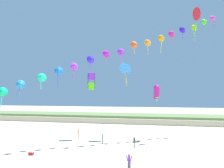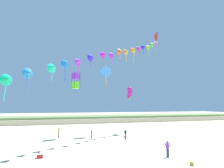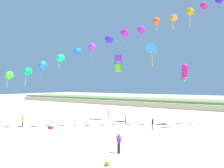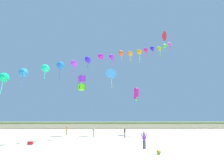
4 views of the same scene
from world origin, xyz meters
The scene contains 13 objects.
ground_plane centered at (0.00, 0.00, 0.00)m, with size 240.00×240.00×0.00m, color beige.
dune_ridge centered at (0.00, 44.80, 0.95)m, with size 120.00×13.12×1.91m.
person_near_left centered at (-4.94, 18.24, 0.91)m, with size 0.34×0.52×1.57m.
person_near_right centered at (4.90, 13.65, 0.89)m, with size 0.23×0.54×1.55m.
person_mid_center centered at (-10.54, 5.74, 0.93)m, with size 0.36×0.52×1.60m.
person_far_left centered at (-0.03, 15.47, 0.86)m, with size 0.24×0.52×1.49m.
person_far_right centered at (5.83, 3.87, 0.97)m, with size 0.59×0.23×1.68m.
kite_banner_string centered at (2.16, 13.82, 13.10)m, with size 31.39×23.11×20.92m.
large_kite_mid_trail centered at (7.68, 18.71, 7.51)m, with size 1.37×1.44×2.62m.
large_kite_high_solo centered at (2.96, 18.43, 11.38)m, with size 2.29×1.95×3.90m.
large_kite_outer_drift centered at (-2.49, 17.44, 9.29)m, with size 1.38×1.38×2.63m.
beach_cooler centered at (-6.45, 7.08, 0.21)m, with size 0.58×0.41×0.46m.
beach_ball centered at (6.47, 1.24, 0.18)m, with size 0.36×0.36×0.36m.
Camera 3 is at (14.37, -10.26, 5.56)m, focal length 32.00 mm.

